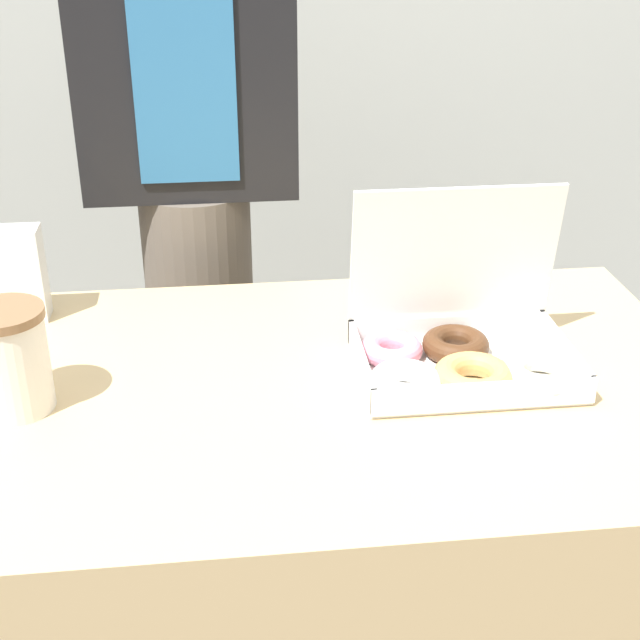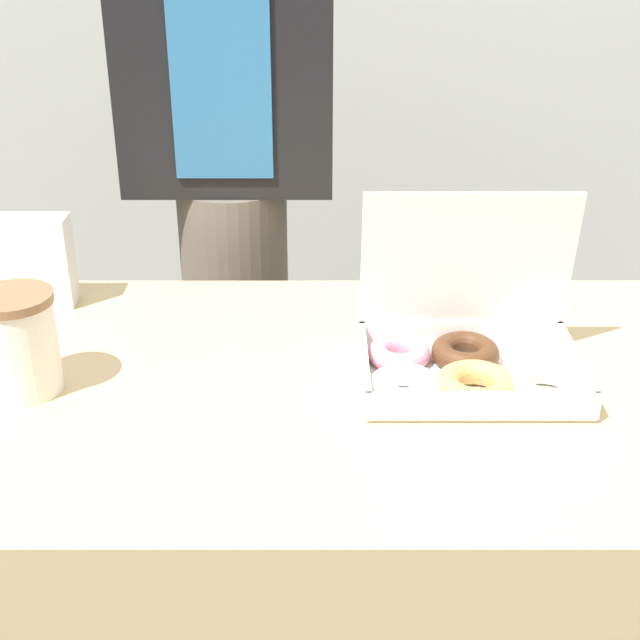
% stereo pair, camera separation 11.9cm
% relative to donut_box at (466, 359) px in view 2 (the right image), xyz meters
% --- Properties ---
extents(table, '(1.18, 0.69, 0.74)m').
position_rel_donut_box_xyz_m(table, '(-0.24, 0.00, -0.41)').
color(table, tan).
rests_on(table, ground_plane).
extents(donut_box, '(0.32, 0.24, 0.25)m').
position_rel_donut_box_xyz_m(donut_box, '(0.00, 0.00, 0.00)').
color(donut_box, white).
rests_on(donut_box, table).
extents(coffee_cup, '(0.11, 0.11, 0.14)m').
position_rel_donut_box_xyz_m(coffee_cup, '(-0.60, -0.02, 0.03)').
color(coffee_cup, silver).
rests_on(coffee_cup, table).
extents(napkin_holder, '(0.12, 0.05, 0.15)m').
position_rel_donut_box_xyz_m(napkin_holder, '(-0.66, 0.26, 0.04)').
color(napkin_holder, silver).
rests_on(napkin_holder, table).
extents(person_customer, '(0.39, 0.22, 1.62)m').
position_rel_donut_box_xyz_m(person_customer, '(-0.37, 0.58, 0.13)').
color(person_customer, '#665B51').
rests_on(person_customer, ground_plane).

